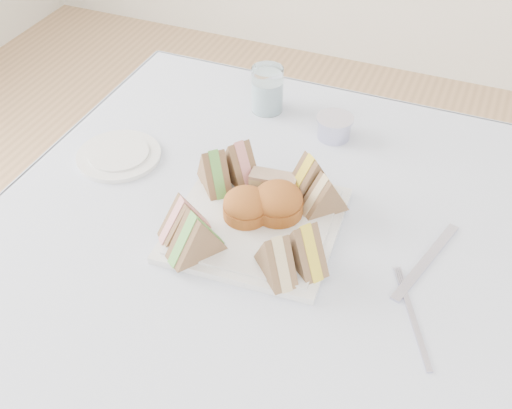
% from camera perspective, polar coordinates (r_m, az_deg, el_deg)
% --- Properties ---
extents(table, '(0.90, 0.90, 0.74)m').
position_cam_1_polar(table, '(1.35, 1.73, -15.04)').
color(table, brown).
rests_on(table, floor).
extents(tablecloth, '(1.02, 1.02, 0.01)m').
position_cam_1_polar(tablecloth, '(1.06, 2.13, -3.75)').
color(tablecloth, '#AEB7C8').
rests_on(tablecloth, table).
extents(serving_plate, '(0.29, 0.29, 0.01)m').
position_cam_1_polar(serving_plate, '(1.08, 0.00, -1.75)').
color(serving_plate, silver).
rests_on(serving_plate, tablecloth).
extents(sandwich_fl_a, '(0.09, 0.09, 0.08)m').
position_cam_1_polar(sandwich_fl_a, '(1.04, -6.40, -1.08)').
color(sandwich_fl_a, '#7F6448').
rests_on(sandwich_fl_a, serving_plate).
extents(sandwich_fl_b, '(0.09, 0.10, 0.08)m').
position_cam_1_polar(sandwich_fl_b, '(1.00, -5.39, -2.63)').
color(sandwich_fl_b, '#7F6448').
rests_on(sandwich_fl_b, serving_plate).
extents(sandwich_fr_a, '(0.10, 0.09, 0.08)m').
position_cam_1_polar(sandwich_fr_a, '(0.98, 4.30, -3.51)').
color(sandwich_fr_a, '#7F6448').
rests_on(sandwich_fr_a, serving_plate).
extents(sandwich_fr_b, '(0.09, 0.09, 0.08)m').
position_cam_1_polar(sandwich_fr_b, '(0.97, 1.79, -4.51)').
color(sandwich_fr_b, '#7F6448').
rests_on(sandwich_fr_b, serving_plate).
extents(sandwich_bl_a, '(0.09, 0.09, 0.08)m').
position_cam_1_polar(sandwich_bl_a, '(1.13, -3.76, 3.21)').
color(sandwich_bl_a, '#7F6448').
rests_on(sandwich_bl_a, serving_plate).
extents(sandwich_bl_b, '(0.10, 0.09, 0.08)m').
position_cam_1_polar(sandwich_bl_b, '(1.14, -1.52, 3.94)').
color(sandwich_bl_b, '#7F6448').
rests_on(sandwich_bl_b, serving_plate).
extents(sandwich_br_a, '(0.08, 0.09, 0.07)m').
position_cam_1_polar(sandwich_br_a, '(1.08, 6.12, 1.00)').
color(sandwich_br_a, '#7F6448').
rests_on(sandwich_br_a, serving_plate).
extents(sandwich_br_b, '(0.09, 0.10, 0.08)m').
position_cam_1_polar(sandwich_br_b, '(1.11, 4.85, 2.63)').
color(sandwich_br_b, '#7F6448').
rests_on(sandwich_br_b, serving_plate).
extents(scone_left, '(0.09, 0.09, 0.05)m').
position_cam_1_polar(scone_left, '(1.07, -0.91, -0.09)').
color(scone_left, '#9A4923').
rests_on(scone_left, serving_plate).
extents(scone_right, '(0.11, 0.11, 0.06)m').
position_cam_1_polar(scone_right, '(1.07, 1.97, 0.26)').
color(scone_right, '#9A4923').
rests_on(scone_right, serving_plate).
extents(pastry_slice, '(0.09, 0.04, 0.04)m').
position_cam_1_polar(pastry_slice, '(1.12, 1.58, 1.87)').
color(pastry_slice, tan).
rests_on(pastry_slice, serving_plate).
extents(side_plate, '(0.16, 0.16, 0.01)m').
position_cam_1_polar(side_plate, '(1.26, -12.09, 4.27)').
color(side_plate, silver).
rests_on(side_plate, tablecloth).
extents(water_glass, '(0.07, 0.07, 0.10)m').
position_cam_1_polar(water_glass, '(1.35, 1.01, 10.18)').
color(water_glass, white).
rests_on(water_glass, tablecloth).
extents(tea_strainer, '(0.08, 0.08, 0.04)m').
position_cam_1_polar(tea_strainer, '(1.29, 6.97, 6.75)').
color(tea_strainer, '#B4B2D0').
rests_on(tea_strainer, tablecloth).
extents(knife, '(0.07, 0.20, 0.00)m').
position_cam_1_polar(knife, '(1.06, 14.88, -4.89)').
color(knife, '#B4B2D0').
rests_on(knife, tablecloth).
extents(fork, '(0.08, 0.15, 0.00)m').
position_cam_1_polar(fork, '(0.97, 13.96, -10.42)').
color(fork, '#B4B2D0').
rests_on(fork, tablecloth).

